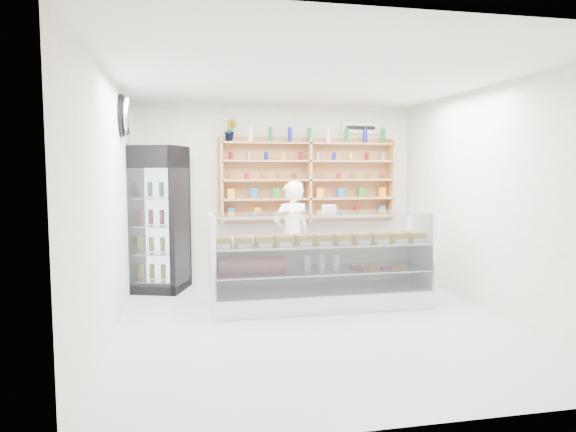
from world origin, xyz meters
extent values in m
plane|color=silver|center=(0.00, 0.00, 0.00)|extent=(5.00, 5.00, 0.00)
plane|color=white|center=(0.00, 0.00, 2.80)|extent=(5.00, 5.00, 0.00)
plane|color=white|center=(0.00, 2.50, 1.40)|extent=(4.50, 0.00, 4.50)
plane|color=white|center=(0.00, -2.50, 1.40)|extent=(4.50, 0.00, 4.50)
plane|color=white|center=(-2.25, 0.00, 1.40)|extent=(0.00, 5.00, 5.00)
plane|color=white|center=(2.25, 0.00, 1.40)|extent=(0.00, 5.00, 5.00)
cube|color=white|center=(0.23, 0.63, 0.12)|extent=(2.82, 0.80, 0.23)
cube|color=white|center=(0.23, 1.00, 0.53)|extent=(2.82, 0.05, 0.59)
cube|color=silver|center=(0.23, 0.63, 0.48)|extent=(2.70, 0.70, 0.02)
cube|color=silver|center=(0.23, 0.63, 0.83)|extent=(2.76, 0.73, 0.02)
cube|color=silver|center=(0.23, 0.25, 0.73)|extent=(2.76, 0.11, 0.98)
cube|color=silver|center=(0.23, 0.58, 1.22)|extent=(2.76, 0.56, 0.01)
imported|color=white|center=(0.05, 1.56, 0.80)|extent=(0.67, 0.54, 1.61)
cube|color=black|center=(-1.85, 2.01, 1.05)|extent=(0.95, 0.94, 2.10)
cube|color=#2E0538|center=(-1.74, 1.68, 1.95)|extent=(0.71, 0.27, 0.29)
cube|color=silver|center=(-1.73, 1.67, 0.96)|extent=(0.61, 0.21, 1.66)
cube|color=tan|center=(-0.90, 2.34, 1.59)|extent=(0.04, 0.28, 1.33)
cube|color=tan|center=(0.50, 2.34, 1.59)|extent=(0.04, 0.28, 1.33)
cube|color=tan|center=(1.90, 2.34, 1.59)|extent=(0.04, 0.28, 1.33)
cube|color=tan|center=(0.50, 2.34, 1.00)|extent=(2.80, 0.28, 0.03)
cube|color=tan|center=(0.50, 2.34, 1.30)|extent=(2.80, 0.28, 0.03)
cube|color=tan|center=(0.50, 2.34, 1.60)|extent=(2.80, 0.28, 0.03)
cube|color=tan|center=(0.50, 2.34, 1.90)|extent=(2.80, 0.28, 0.03)
cube|color=tan|center=(0.50, 2.34, 2.18)|extent=(2.80, 0.28, 0.03)
imported|color=#1E6626|center=(-0.75, 2.34, 2.37)|extent=(0.21, 0.18, 0.34)
ellipsoid|color=silver|center=(-2.17, 1.20, 2.45)|extent=(0.15, 0.50, 0.50)
cube|color=white|center=(1.40, 2.47, 2.45)|extent=(0.62, 0.03, 0.20)
camera|label=1|loc=(-1.49, -5.66, 1.78)|focal=32.00mm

